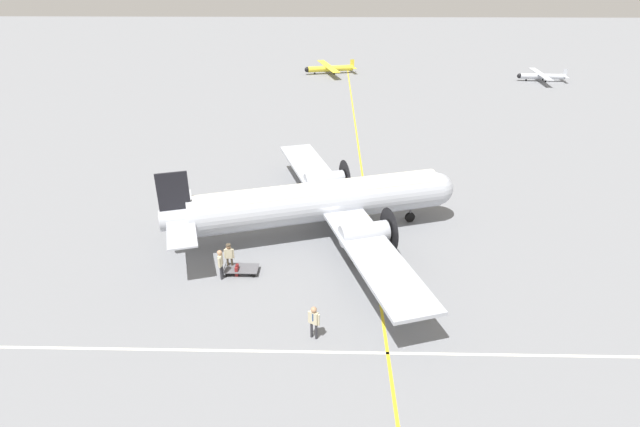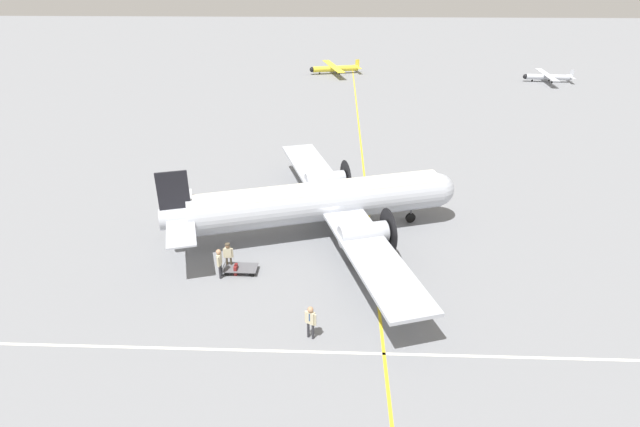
{
  "view_description": "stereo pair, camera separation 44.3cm",
  "coord_description": "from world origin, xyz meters",
  "px_view_note": "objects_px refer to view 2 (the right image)",
  "views": [
    {
      "loc": [
        -29.12,
        -0.65,
        16.18
      ],
      "look_at": [
        0.0,
        0.0,
        1.53
      ],
      "focal_mm": 28.0,
      "sensor_mm": 36.0,
      "label": 1
    },
    {
      "loc": [
        -29.1,
        -1.09,
        16.18
      ],
      "look_at": [
        0.0,
        0.0,
        1.53
      ],
      "focal_mm": 28.0,
      "sensor_mm": 36.0,
      "label": 2
    }
  ],
  "objects_px": {
    "passenger_boarding": "(228,253)",
    "light_aircraft_distant": "(547,77)",
    "airliner_main": "(325,201)",
    "light_aircraft_taxiing": "(334,68)",
    "suitcase_near_door": "(236,269)",
    "crew_foreground": "(311,319)",
    "ramp_agent": "(219,260)",
    "baggage_cart": "(240,268)"
  },
  "relations": [
    {
      "from": "passenger_boarding",
      "to": "baggage_cart",
      "type": "relative_size",
      "value": 0.9
    },
    {
      "from": "airliner_main",
      "to": "passenger_boarding",
      "type": "distance_m",
      "value": 7.29
    },
    {
      "from": "airliner_main",
      "to": "ramp_agent",
      "type": "relative_size",
      "value": 13.06
    },
    {
      "from": "airliner_main",
      "to": "ramp_agent",
      "type": "xyz_separation_m",
      "value": [
        -5.43,
        5.85,
        -1.27
      ]
    },
    {
      "from": "ramp_agent",
      "to": "suitcase_near_door",
      "type": "relative_size",
      "value": 2.98
    },
    {
      "from": "crew_foreground",
      "to": "light_aircraft_taxiing",
      "type": "height_order",
      "value": "light_aircraft_taxiing"
    },
    {
      "from": "crew_foreground",
      "to": "suitcase_near_door",
      "type": "relative_size",
      "value": 2.94
    },
    {
      "from": "ramp_agent",
      "to": "passenger_boarding",
      "type": "bearing_deg",
      "value": -19.14
    },
    {
      "from": "baggage_cart",
      "to": "light_aircraft_taxiing",
      "type": "xyz_separation_m",
      "value": [
        58.79,
        -4.73,
        0.59
      ]
    },
    {
      "from": "light_aircraft_distant",
      "to": "baggage_cart",
      "type": "bearing_deg",
      "value": 60.0
    },
    {
      "from": "ramp_agent",
      "to": "baggage_cart",
      "type": "bearing_deg",
      "value": -60.04
    },
    {
      "from": "airliner_main",
      "to": "ramp_agent",
      "type": "height_order",
      "value": "airliner_main"
    },
    {
      "from": "baggage_cart",
      "to": "light_aircraft_distant",
      "type": "bearing_deg",
      "value": 56.11
    },
    {
      "from": "airliner_main",
      "to": "passenger_boarding",
      "type": "height_order",
      "value": "airliner_main"
    },
    {
      "from": "crew_foreground",
      "to": "baggage_cart",
      "type": "bearing_deg",
      "value": -24.74
    },
    {
      "from": "ramp_agent",
      "to": "light_aircraft_taxiing",
      "type": "height_order",
      "value": "light_aircraft_taxiing"
    },
    {
      "from": "ramp_agent",
      "to": "light_aircraft_distant",
      "type": "relative_size",
      "value": 0.19
    },
    {
      "from": "crew_foreground",
      "to": "ramp_agent",
      "type": "xyz_separation_m",
      "value": [
        4.99,
        5.44,
        0.01
      ]
    },
    {
      "from": "passenger_boarding",
      "to": "ramp_agent",
      "type": "bearing_deg",
      "value": -115.11
    },
    {
      "from": "crew_foreground",
      "to": "passenger_boarding",
      "type": "height_order",
      "value": "crew_foreground"
    },
    {
      "from": "passenger_boarding",
      "to": "light_aircraft_taxiing",
      "type": "bearing_deg",
      "value": 80.01
    },
    {
      "from": "crew_foreground",
      "to": "light_aircraft_distant",
      "type": "height_order",
      "value": "light_aircraft_distant"
    },
    {
      "from": "crew_foreground",
      "to": "passenger_boarding",
      "type": "xyz_separation_m",
      "value": [
        5.85,
        5.12,
        -0.03
      ]
    },
    {
      "from": "ramp_agent",
      "to": "suitcase_near_door",
      "type": "bearing_deg",
      "value": -62.61
    },
    {
      "from": "passenger_boarding",
      "to": "suitcase_near_door",
      "type": "height_order",
      "value": "passenger_boarding"
    },
    {
      "from": "passenger_boarding",
      "to": "light_aircraft_taxiing",
      "type": "distance_m",
      "value": 58.74
    },
    {
      "from": "ramp_agent",
      "to": "baggage_cart",
      "type": "xyz_separation_m",
      "value": [
        0.56,
        -1.03,
        -0.85
      ]
    },
    {
      "from": "baggage_cart",
      "to": "light_aircraft_taxiing",
      "type": "distance_m",
      "value": 58.98
    },
    {
      "from": "baggage_cart",
      "to": "airliner_main",
      "type": "bearing_deg",
      "value": 46.06
    },
    {
      "from": "suitcase_near_door",
      "to": "baggage_cart",
      "type": "relative_size",
      "value": 0.32
    },
    {
      "from": "airliner_main",
      "to": "crew_foreground",
      "type": "relative_size",
      "value": 13.23
    },
    {
      "from": "passenger_boarding",
      "to": "light_aircraft_distant",
      "type": "xyz_separation_m",
      "value": [
        53.35,
        -37.83,
        -0.28
      ]
    },
    {
      "from": "suitcase_near_door",
      "to": "light_aircraft_distant",
      "type": "relative_size",
      "value": 0.06
    },
    {
      "from": "airliner_main",
      "to": "passenger_boarding",
      "type": "xyz_separation_m",
      "value": [
        -4.57,
        5.53,
        -1.32
      ]
    },
    {
      "from": "suitcase_near_door",
      "to": "baggage_cart",
      "type": "xyz_separation_m",
      "value": [
        0.17,
        -0.23,
        -0.02
      ]
    },
    {
      "from": "passenger_boarding",
      "to": "ramp_agent",
      "type": "relative_size",
      "value": 0.94
    },
    {
      "from": "suitcase_near_door",
      "to": "light_aircraft_taxiing",
      "type": "height_order",
      "value": "light_aircraft_taxiing"
    },
    {
      "from": "airliner_main",
      "to": "suitcase_near_door",
      "type": "relative_size",
      "value": 38.92
    },
    {
      "from": "ramp_agent",
      "to": "crew_foreground",
      "type": "bearing_deg",
      "value": -131.21
    },
    {
      "from": "airliner_main",
      "to": "light_aircraft_taxiing",
      "type": "bearing_deg",
      "value": 72.9
    },
    {
      "from": "ramp_agent",
      "to": "light_aircraft_distant",
      "type": "height_order",
      "value": "light_aircraft_distant"
    },
    {
      "from": "ramp_agent",
      "to": "baggage_cart",
      "type": "relative_size",
      "value": 0.95
    }
  ]
}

